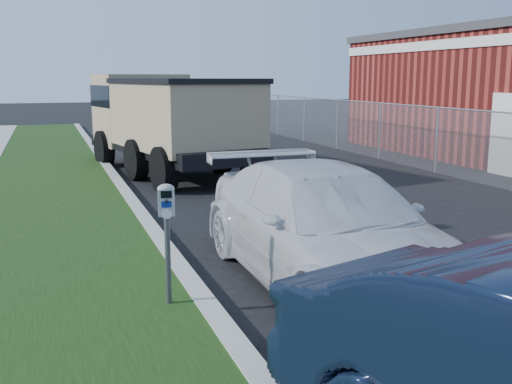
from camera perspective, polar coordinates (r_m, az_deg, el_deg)
name	(u,v)px	position (r m, az deg, el deg)	size (l,w,h in m)	color
ground	(376,270)	(8.48, 11.33, -7.27)	(120.00, 120.00, 0.00)	black
chainlink_fence	(437,127)	(17.28, 16.90, 5.93)	(0.06, 30.06, 30.00)	slate
parking_meter	(167,218)	(6.58, -8.50, -2.44)	(0.20, 0.15, 1.35)	#3F4247
white_wagon	(327,227)	(7.63, 6.79, -3.32)	(2.09, 5.15, 1.49)	silver
dump_truck	(167,117)	(16.85, -8.51, 7.04)	(3.84, 7.24, 2.70)	black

